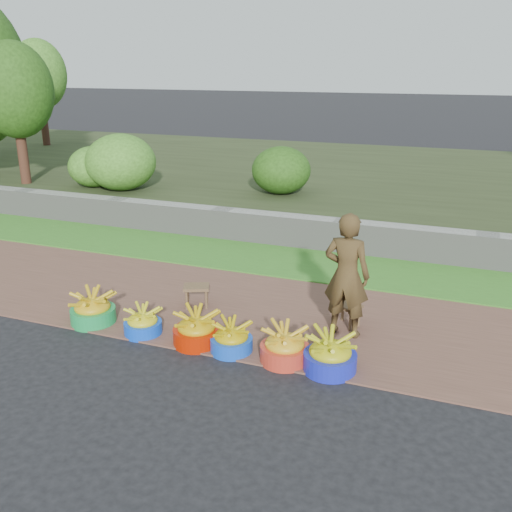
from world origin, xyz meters
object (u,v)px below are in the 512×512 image
at_px(stool_right, 347,308).
at_px(vendor_woman, 347,275).
at_px(basin_d, 231,339).
at_px(basin_f, 330,355).
at_px(basin_a, 93,309).
at_px(basin_b, 143,323).
at_px(basin_c, 197,330).
at_px(stool_left, 196,290).
at_px(basin_e, 285,347).

bearing_deg(stool_right, vendor_woman, -84.60).
bearing_deg(basin_d, basin_f, -0.59).
relative_size(basin_a, basin_b, 1.23).
relative_size(basin_b, vendor_woman, 0.30).
xyz_separation_m(basin_b, vendor_woman, (2.20, 0.83, 0.60)).
bearing_deg(basin_a, basin_b, -3.39).
height_order(basin_f, vendor_woman, vendor_woman).
relative_size(basin_b, basin_c, 0.83).
bearing_deg(basin_c, stool_left, 116.72).
height_order(basin_b, stool_left, basin_b).
distance_m(basin_b, basin_c, 0.70).
distance_m(basin_a, stool_left, 1.31).
height_order(basin_f, stool_left, basin_f).
bearing_deg(basin_d, basin_e, 0.31).
bearing_deg(basin_f, basin_c, 178.62).
bearing_deg(basin_d, stool_left, 133.82).
bearing_deg(basin_d, stool_right, 45.97).
xyz_separation_m(basin_b, basin_d, (1.14, -0.02, 0.01)).
bearing_deg(stool_left, vendor_woman, -2.52).
xyz_separation_m(basin_a, basin_f, (2.98, -0.07, 0.00)).
height_order(basin_c, basin_d, basin_c).
bearing_deg(basin_e, vendor_woman, 62.09).
height_order(basin_a, stool_right, basin_a).
distance_m(basin_d, vendor_woman, 1.48).
height_order(basin_d, stool_left, basin_d).
xyz_separation_m(basin_b, stool_right, (2.18, 1.06, 0.09)).
distance_m(basin_a, basin_b, 0.73).
xyz_separation_m(stool_right, vendor_woman, (0.02, -0.23, 0.51)).
bearing_deg(basin_f, basin_e, 178.29).
distance_m(basin_f, vendor_woman, 1.03).
distance_m(basin_a, vendor_woman, 3.09).
bearing_deg(stool_left, basin_c, -63.28).
relative_size(stool_right, vendor_woman, 0.26).
distance_m(stool_right, vendor_woman, 0.56).
bearing_deg(basin_f, basin_d, 179.41).
bearing_deg(basin_c, stool_right, 35.38).
height_order(basin_e, basin_f, basin_f).
relative_size(basin_f, stool_left, 1.38).
bearing_deg(basin_c, basin_a, 178.57).
height_order(basin_d, stool_right, basin_d).
xyz_separation_m(basin_c, stool_left, (-0.46, 0.91, 0.07)).
relative_size(basin_d, stool_right, 1.22).
bearing_deg(basin_b, stool_right, 25.91).
relative_size(basin_d, basin_e, 0.89).
bearing_deg(basin_e, basin_b, 179.51).
xyz_separation_m(basin_a, basin_d, (1.87, -0.06, -0.03)).
height_order(basin_a, basin_b, basin_a).
bearing_deg(basin_c, basin_b, -179.37).
bearing_deg(vendor_woman, stool_left, 1.27).
bearing_deg(basin_a, vendor_woman, 15.03).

